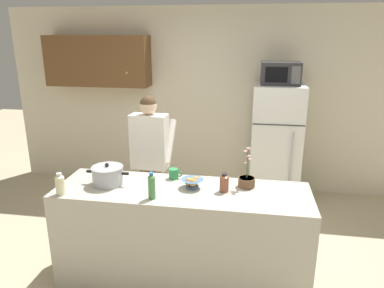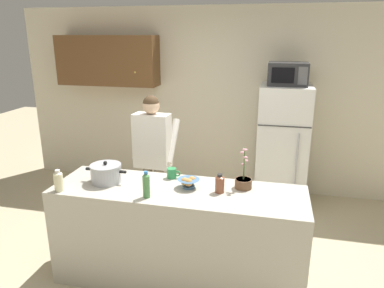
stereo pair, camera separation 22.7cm
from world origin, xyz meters
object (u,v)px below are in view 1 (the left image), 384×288
object	(u,v)px
person_near_pot	(150,149)
cooking_pot	(108,175)
refrigerator	(275,145)
bread_bowl	(192,182)
bottle_far_corner	(60,184)
potted_orchid	(247,180)
microwave	(280,73)
coffee_mug	(174,174)
bottle_near_edge	(152,186)
bottle_mid_counter	(224,183)

from	to	relation	value
person_near_pot	cooking_pot	bearing A→B (deg)	-99.95
refrigerator	bread_bowl	bearing A→B (deg)	-114.68
bread_bowl	bottle_far_corner	distance (m)	1.12
person_near_pot	potted_orchid	world-z (taller)	person_near_pot
microwave	coffee_mug	bearing A→B (deg)	-123.01
person_near_pot	potted_orchid	xyz separation A→B (m)	(1.09, -0.71, -0.00)
cooking_pot	coffee_mug	distance (m)	0.61
refrigerator	bread_bowl	size ratio (longest dim) A/B	8.12
bread_bowl	bottle_near_edge	distance (m)	0.40
bottle_mid_counter	potted_orchid	world-z (taller)	potted_orchid
coffee_mug	potted_orchid	xyz separation A→B (m)	(0.68, -0.08, 0.02)
microwave	bottle_far_corner	size ratio (longest dim) A/B	2.47
refrigerator	person_near_pot	world-z (taller)	refrigerator
person_near_pot	bread_bowl	xyz separation A→B (m)	(0.62, -0.82, -0.01)
bread_bowl	bottle_near_edge	xyz separation A→B (m)	(-0.29, -0.26, 0.06)
coffee_mug	potted_orchid	size ratio (longest dim) A/B	0.35
coffee_mug	potted_orchid	bearing A→B (deg)	-6.91
bread_bowl	potted_orchid	size ratio (longest dim) A/B	0.53
bottle_near_edge	bottle_mid_counter	world-z (taller)	bottle_near_edge
microwave	bottle_mid_counter	world-z (taller)	microwave
microwave	bottle_mid_counter	bearing A→B (deg)	-106.76
cooking_pot	bottle_far_corner	world-z (taller)	cooking_pot
cooking_pot	potted_orchid	size ratio (longest dim) A/B	1.05
bottle_near_edge	potted_orchid	distance (m)	0.85
refrigerator	coffee_mug	distance (m)	1.92
person_near_pot	potted_orchid	bearing A→B (deg)	-33.28
bottle_near_edge	potted_orchid	xyz separation A→B (m)	(0.77, 0.37, -0.05)
microwave	person_near_pot	distance (m)	1.90
person_near_pot	coffee_mug	distance (m)	0.75
cooking_pot	potted_orchid	xyz separation A→B (m)	(1.24, 0.15, -0.02)
person_near_pot	bottle_far_corner	world-z (taller)	person_near_pot
refrigerator	cooking_pot	world-z (taller)	refrigerator
refrigerator	cooking_pot	size ratio (longest dim) A/B	4.08
coffee_mug	bottle_far_corner	size ratio (longest dim) A/B	0.67
bread_bowl	bottle_far_corner	size ratio (longest dim) A/B	1.02
bottle_near_edge	potted_orchid	bearing A→B (deg)	25.81
refrigerator	coffee_mug	size ratio (longest dim) A/B	12.32
cooking_pot	refrigerator	bearing A→B (deg)	49.15
cooking_pot	bread_bowl	bearing A→B (deg)	3.16
bottle_near_edge	bottle_mid_counter	xyz separation A→B (m)	(0.58, 0.23, -0.03)
coffee_mug	refrigerator	bearing A→B (deg)	57.34
person_near_pot	bottle_near_edge	size ratio (longest dim) A/B	6.90
bottle_near_edge	potted_orchid	world-z (taller)	potted_orchid
bread_bowl	bottle_near_edge	world-z (taller)	bottle_near_edge
refrigerator	bottle_mid_counter	distance (m)	1.92
person_near_pot	bottle_near_edge	xyz separation A→B (m)	(0.32, -1.08, 0.05)
bottle_mid_counter	bottle_far_corner	size ratio (longest dim) A/B	0.86
microwave	bottle_near_edge	size ratio (longest dim) A/B	2.08
microwave	bread_bowl	size ratio (longest dim) A/B	2.42
refrigerator	bottle_far_corner	xyz separation A→B (m)	(-1.90, -2.12, 0.21)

